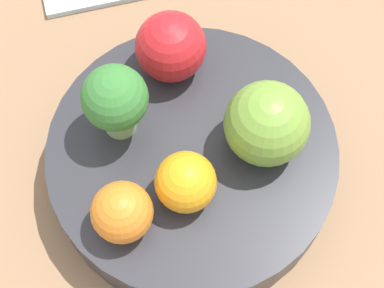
{
  "coord_description": "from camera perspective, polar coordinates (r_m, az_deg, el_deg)",
  "views": [
    {
      "loc": [
        -0.11,
        -0.16,
        0.5
      ],
      "look_at": [
        0.0,
        0.0,
        0.07
      ],
      "focal_mm": 60.0,
      "sensor_mm": 36.0,
      "label": 1
    }
  ],
  "objects": [
    {
      "name": "ground_plane",
      "position": [
        0.53,
        -0.0,
        -3.35
      ],
      "size": [
        6.0,
        6.0,
        0.0
      ],
      "primitive_type": "plane",
      "color": "gray"
    },
    {
      "name": "table_surface",
      "position": [
        0.53,
        -0.0,
        -2.95
      ],
      "size": [
        1.2,
        1.2,
        0.02
      ],
      "color": "#936D4C",
      "rests_on": "ground_plane"
    },
    {
      "name": "bowl",
      "position": [
        0.5,
        -0.0,
        -1.56
      ],
      "size": [
        0.22,
        0.22,
        0.04
      ],
      "color": "#2D2D33",
      "rests_on": "table_surface"
    },
    {
      "name": "broccoli",
      "position": [
        0.45,
        -6.84,
        3.87
      ],
      "size": [
        0.05,
        0.05,
        0.07
      ],
      "color": "#99C17A",
      "rests_on": "bowl"
    },
    {
      "name": "apple_red",
      "position": [
        0.49,
        -1.9,
        8.65
      ],
      "size": [
        0.05,
        0.05,
        0.05
      ],
      "color": "red",
      "rests_on": "bowl"
    },
    {
      "name": "apple_green",
      "position": [
        0.45,
        6.67,
        1.8
      ],
      "size": [
        0.06,
        0.06,
        0.06
      ],
      "color": "olive",
      "rests_on": "bowl"
    },
    {
      "name": "orange_front",
      "position": [
        0.44,
        -0.57,
        -3.41
      ],
      "size": [
        0.04,
        0.04,
        0.04
      ],
      "color": "orange",
      "rests_on": "bowl"
    },
    {
      "name": "orange_back",
      "position": [
        0.44,
        -6.25,
        -6.05
      ],
      "size": [
        0.04,
        0.04,
        0.04
      ],
      "color": "orange",
      "rests_on": "bowl"
    }
  ]
}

